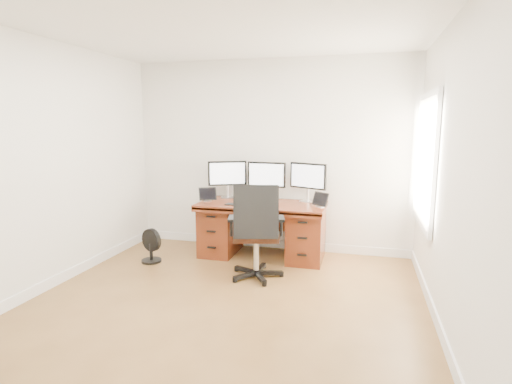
% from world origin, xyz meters
% --- Properties ---
extents(ground, '(4.50, 4.50, 0.00)m').
position_xyz_m(ground, '(0.00, 0.00, 0.00)').
color(ground, brown).
rests_on(ground, ground).
extents(back_wall, '(4.00, 0.10, 2.70)m').
position_xyz_m(back_wall, '(0.00, 2.25, 1.35)').
color(back_wall, white).
rests_on(back_wall, ground).
extents(right_wall, '(0.10, 4.50, 2.70)m').
position_xyz_m(right_wall, '(2.00, 0.11, 1.35)').
color(right_wall, white).
rests_on(right_wall, ground).
extents(desk, '(1.70, 0.80, 0.75)m').
position_xyz_m(desk, '(0.00, 1.83, 0.40)').
color(desk, '#5D2512').
rests_on(desk, ground).
extents(office_chair, '(0.74, 0.74, 1.14)m').
position_xyz_m(office_chair, '(0.13, 1.01, 0.38)').
color(office_chair, black).
rests_on(office_chair, ground).
extents(floor_fan, '(0.31, 0.26, 0.45)m').
position_xyz_m(floor_fan, '(-1.35, 1.21, 0.22)').
color(floor_fan, black).
rests_on(floor_fan, ground).
extents(monitor_left, '(0.51, 0.27, 0.53)m').
position_xyz_m(monitor_left, '(-0.58, 2.07, 1.09)').
color(monitor_left, silver).
rests_on(monitor_left, desk).
extents(monitor_center, '(0.55, 0.16, 0.53)m').
position_xyz_m(monitor_center, '(-0.00, 2.07, 1.09)').
color(monitor_center, silver).
rests_on(monitor_center, desk).
extents(monitor_right, '(0.52, 0.25, 0.53)m').
position_xyz_m(monitor_right, '(0.58, 2.07, 1.09)').
color(monitor_right, silver).
rests_on(monitor_right, desk).
extents(tablet_left, '(0.24, 0.18, 0.19)m').
position_xyz_m(tablet_left, '(-0.76, 1.75, 0.84)').
color(tablet_left, silver).
rests_on(tablet_left, desk).
extents(tablet_right, '(0.23, 0.20, 0.19)m').
position_xyz_m(tablet_right, '(0.79, 1.75, 0.84)').
color(tablet_right, silver).
rests_on(tablet_right, desk).
extents(keyboard, '(0.26, 0.13, 0.01)m').
position_xyz_m(keyboard, '(-0.06, 1.61, 0.76)').
color(keyboard, white).
rests_on(keyboard, desk).
extents(trackpad, '(0.13, 0.13, 0.01)m').
position_xyz_m(trackpad, '(0.20, 1.65, 0.76)').
color(trackpad, '#B9BCC1').
rests_on(trackpad, desk).
extents(drawing_tablet, '(0.23, 0.15, 0.01)m').
position_xyz_m(drawing_tablet, '(-0.33, 1.60, 0.76)').
color(drawing_tablet, black).
rests_on(drawing_tablet, desk).
extents(phone, '(0.15, 0.11, 0.01)m').
position_xyz_m(phone, '(0.01, 1.81, 0.76)').
color(phone, black).
rests_on(phone, desk).
extents(figurine_purple, '(0.03, 0.03, 0.08)m').
position_xyz_m(figurine_purple, '(-0.36, 1.95, 0.80)').
color(figurine_purple, '#9470D0').
rests_on(figurine_purple, desk).
extents(figurine_pink, '(0.03, 0.03, 0.08)m').
position_xyz_m(figurine_pink, '(-0.25, 1.95, 0.80)').
color(figurine_pink, '#E7637F').
rests_on(figurine_pink, desk).
extents(figurine_yellow, '(0.03, 0.03, 0.08)m').
position_xyz_m(figurine_yellow, '(-0.10, 1.95, 0.80)').
color(figurine_yellow, '#E3AE5A').
rests_on(figurine_yellow, desk).
extents(figurine_brown, '(0.03, 0.03, 0.08)m').
position_xyz_m(figurine_brown, '(0.12, 1.95, 0.80)').
color(figurine_brown, '#906144').
rests_on(figurine_brown, desk).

